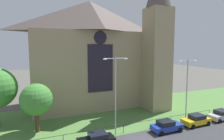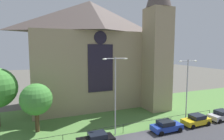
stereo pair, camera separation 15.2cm
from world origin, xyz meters
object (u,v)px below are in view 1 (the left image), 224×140
streetlamp_far (187,83)px  parked_car_silver (221,115)px  parked_car_black (96,140)px  parked_car_yellow (196,120)px  tree_left_near (36,100)px  parked_car_blue (166,126)px  church_building (95,52)px  streetlamp_near (116,87)px

streetlamp_far → parked_car_silver: size_ratio=2.21×
parked_car_black → parked_car_yellow: bearing=-178.2°
tree_left_near → parked_car_black: (6.01, -6.65, -3.63)m
parked_car_blue → parked_car_yellow: bearing=2.2°
streetlamp_far → parked_car_silver: (5.63, -1.56, -5.13)m
parked_car_black → parked_car_blue: bearing=-178.5°
church_building → parked_car_blue: bearing=-73.6°
church_building → streetlamp_far: church_building is taller
streetlamp_far → parked_car_black: (-14.79, -1.82, -5.13)m
parked_car_blue → streetlamp_near: bearing=166.3°
church_building → tree_left_near: 15.76m
streetlamp_near → parked_car_blue: (6.66, -1.75, -5.45)m
church_building → streetlamp_near: 15.00m
tree_left_near → parked_car_blue: bearing=-22.6°
streetlamp_far → parked_car_yellow: bearing=-75.5°
church_building → parked_car_silver: church_building is taller
church_building → streetlamp_far: size_ratio=2.76×
tree_left_near → parked_car_yellow: bearing=-16.9°
streetlamp_near → streetlamp_far: streetlamp_near is taller
parked_car_black → parked_car_blue: (9.83, 0.07, 0.00)m
church_building → streetlamp_near: bearing=-97.8°
parked_car_black → parked_car_yellow: 15.21m
parked_car_silver → streetlamp_far: bearing=-17.8°
church_building → parked_car_silver: bearing=-46.0°
tree_left_near → parked_car_silver: 27.43m
tree_left_near → streetlamp_near: bearing=-27.8°
streetlamp_far → parked_car_yellow: (0.42, -1.63, -5.13)m
streetlamp_far → parked_car_blue: streetlamp_far is taller
tree_left_near → streetlamp_far: 21.41m
streetlamp_near → parked_car_yellow: streetlamp_near is taller
streetlamp_far → parked_car_yellow: size_ratio=2.23×
church_building → streetlamp_near: (-1.95, -14.30, -4.08)m
streetlamp_near → parked_car_silver: streetlamp_near is taller
parked_car_silver → tree_left_near: bearing=-15.9°
parked_car_blue → parked_car_silver: bearing=2.0°
church_building → tree_left_near: church_building is taller
parked_car_black → parked_car_yellow: size_ratio=1.00×
parked_car_black → church_building: bearing=-106.5°
church_building → streetlamp_near: size_ratio=2.60×
parked_car_black → parked_car_yellow: (15.21, 0.19, 0.00)m
parked_car_blue → church_building: bearing=107.3°
streetlamp_far → parked_car_black: 15.76m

